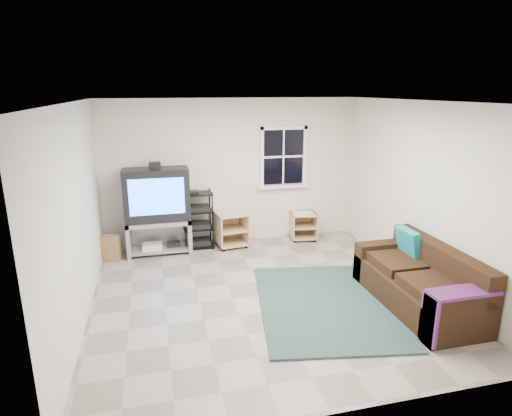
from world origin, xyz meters
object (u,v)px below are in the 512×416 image
object	(u,v)px
av_rack	(198,223)
side_table_right	(303,224)
side_table_left	(230,228)
sofa	(420,284)
tv_unit	(157,204)

from	to	relation	value
av_rack	side_table_right	world-z (taller)	av_rack
av_rack	side_table_right	bearing A→B (deg)	-0.58
side_table_left	sofa	world-z (taller)	sofa
av_rack	tv_unit	bearing A→B (deg)	-173.14
av_rack	sofa	xyz separation A→B (m)	(2.55, -2.84, -0.14)
tv_unit	side_table_left	world-z (taller)	tv_unit
tv_unit	sofa	distance (m)	4.29
av_rack	side_table_right	xyz separation A→B (m)	(1.96, -0.02, -0.15)
side_table_left	sofa	bearing A→B (deg)	-54.80
side_table_left	sofa	xyz separation A→B (m)	(1.98, -2.81, -0.02)
av_rack	side_table_left	bearing A→B (deg)	-3.26
av_rack	side_table_right	size ratio (longest dim) A/B	1.93
tv_unit	av_rack	bearing A→B (deg)	6.86
tv_unit	side_table_left	xyz separation A→B (m)	(1.26, 0.05, -0.54)
sofa	side_table_right	bearing A→B (deg)	101.81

